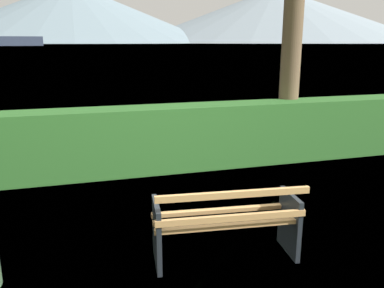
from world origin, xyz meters
name	(u,v)px	position (x,y,z in m)	size (l,w,h in m)	color
ground_plane	(224,256)	(0.00, 0.00, 0.00)	(1400.00, 1400.00, 0.00)	#567A38
water_surface	(76,45)	(0.00, 306.86, 0.00)	(620.00, 620.00, 0.00)	slate
park_bench	(226,223)	(-0.01, -0.06, 0.42)	(1.57, 0.72, 0.87)	tan
hedge_row	(162,139)	(0.00, 3.14, 0.57)	(12.21, 0.67, 1.15)	#285B23
distant_hills	(78,12)	(7.25, 571.94, 40.48)	(975.44, 445.03, 84.78)	slate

